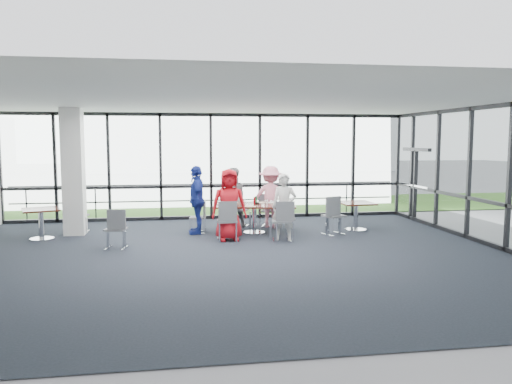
{
  "coord_description": "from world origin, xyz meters",
  "views": [
    {
      "loc": [
        -0.97,
        -10.13,
        2.41
      ],
      "look_at": [
        0.94,
        2.18,
        1.1
      ],
      "focal_mm": 35.0,
      "sensor_mm": 36.0,
      "label": 1
    }
  ],
  "objects": [
    {
      "name": "chair_main_fr",
      "position": [
        1.52,
        3.4,
        0.43
      ],
      "size": [
        0.54,
        0.54,
        0.87
      ],
      "primitive_type": null,
      "rotation": [
        0.0,
        0.0,
        2.8
      ],
      "color": "slate",
      "rests_on": "ground"
    },
    {
      "name": "curtain_wall_back",
      "position": [
        0.0,
        5.0,
        1.6
      ],
      "size": [
        12.0,
        0.1,
        3.2
      ],
      "primitive_type": "cube",
      "color": "white",
      "rests_on": "ground"
    },
    {
      "name": "condiment_caddy",
      "position": [
        1.02,
        2.51,
        0.77
      ],
      "size": [
        0.1,
        0.07,
        0.04
      ],
      "primitive_type": "cube",
      "color": "black",
      "rests_on": "main_table"
    },
    {
      "name": "plate_end",
      "position": [
        0.05,
        2.62,
        0.76
      ],
      "size": [
        0.25,
        0.25,
        0.01
      ],
      "primitive_type": "cylinder",
      "color": "white",
      "rests_on": "main_table"
    },
    {
      "name": "plate_fl",
      "position": [
        0.43,
        2.9,
        0.76
      ],
      "size": [
        0.29,
        0.29,
        0.01
      ],
      "primitive_type": "cylinder",
      "color": "white",
      "rests_on": "main_table"
    },
    {
      "name": "diner_far_right",
      "position": [
        1.52,
        3.24,
        0.85
      ],
      "size": [
        1.2,
        0.83,
        1.69
      ],
      "primitive_type": "imported",
      "rotation": [
        0.0,
        0.0,
        2.87
      ],
      "color": "pink",
      "rests_on": "ground"
    },
    {
      "name": "structural_column",
      "position": [
        -3.6,
        3.0,
        1.6
      ],
      "size": [
        0.5,
        0.5,
        3.2
      ],
      "primitive_type": "cube",
      "color": "white",
      "rests_on": "ground"
    },
    {
      "name": "chair_spare_lb",
      "position": [
        -3.57,
        3.22,
        0.44
      ],
      "size": [
        0.51,
        0.51,
        0.89
      ],
      "primitive_type": null,
      "rotation": [
        0.0,
        0.0,
        2.95
      ],
      "color": "slate",
      "rests_on": "ground"
    },
    {
      "name": "menu_c",
      "position": [
        1.17,
        2.8,
        0.75
      ],
      "size": [
        0.39,
        0.35,
        0.0
      ],
      "primitive_type": "cube",
      "rotation": [
        0.0,
        0.0,
        0.49
      ],
      "color": "white",
      "rests_on": "main_table"
    },
    {
      "name": "diner_end",
      "position": [
        -0.52,
        2.65,
        0.87
      ],
      "size": [
        0.57,
        1.03,
        1.75
      ],
      "primitive_type": "imported",
      "rotation": [
        0.0,
        0.0,
        -1.56
      ],
      "color": "navy",
      "rests_on": "ground"
    },
    {
      "name": "diner_near_left",
      "position": [
        0.21,
        1.64,
        0.86
      ],
      "size": [
        0.86,
        0.57,
        1.72
      ],
      "primitive_type": "imported",
      "rotation": [
        0.0,
        0.0,
        0.03
      ],
      "color": "red",
      "rests_on": "ground"
    },
    {
      "name": "menu_b",
      "position": [
        1.76,
        2.04,
        0.75
      ],
      "size": [
        0.33,
        0.34,
        0.0
      ],
      "primitive_type": "cube",
      "rotation": [
        0.0,
        0.0,
        -0.88
      ],
      "color": "white",
      "rests_on": "main_table"
    },
    {
      "name": "diner_near_right",
      "position": [
        1.51,
        1.45,
        0.8
      ],
      "size": [
        0.69,
        0.59,
        1.61
      ],
      "primitive_type": "imported",
      "rotation": [
        0.0,
        0.0,
        -0.31
      ],
      "color": "silver",
      "rests_on": "ground"
    },
    {
      "name": "menu_a",
      "position": [
        0.78,
        2.07,
        0.75
      ],
      "size": [
        0.33,
        0.27,
        0.0
      ],
      "primitive_type": "cube",
      "rotation": [
        0.0,
        0.0,
        -0.26
      ],
      "color": "white",
      "rests_on": "main_table"
    },
    {
      "name": "floor",
      "position": [
        0.0,
        0.0,
        -0.01
      ],
      "size": [
        12.0,
        10.0,
        0.02
      ],
      "primitive_type": "cube",
      "color": "#1C232A",
      "rests_on": "ground"
    },
    {
      "name": "tumbler_b",
      "position": [
        1.22,
        2.28,
        0.82
      ],
      "size": [
        0.07,
        0.07,
        0.15
      ],
      "primitive_type": "cylinder",
      "color": "white",
      "rests_on": "main_table"
    },
    {
      "name": "main_table",
      "position": [
        0.94,
        2.48,
        0.64
      ],
      "size": [
        2.22,
        1.44,
        0.75
      ],
      "rotation": [
        0.0,
        0.0,
        -0.15
      ],
      "color": "#3E1D11",
      "rests_on": "ground"
    },
    {
      "name": "chair_spare_la",
      "position": [
        -2.37,
        1.08,
        0.44
      ],
      "size": [
        0.51,
        0.51,
        0.88
      ],
      "primitive_type": null,
      "rotation": [
        0.0,
        0.0,
        -0.21
      ],
      "color": "slate",
      "rests_on": "ground"
    },
    {
      "name": "plate_nr",
      "position": [
        1.47,
        2.02,
        0.76
      ],
      "size": [
        0.24,
        0.24,
        0.01
      ],
      "primitive_type": "cylinder",
      "color": "white",
      "rests_on": "main_table"
    },
    {
      "name": "chair_main_end",
      "position": [
        -0.5,
        2.7,
        0.41
      ],
      "size": [
        0.45,
        0.45,
        0.81
      ],
      "primitive_type": null,
      "rotation": [
        0.0,
        0.0,
        -1.72
      ],
      "color": "slate",
      "rests_on": "ground"
    },
    {
      "name": "chair_main_fl",
      "position": [
        0.67,
        3.49,
        0.48
      ],
      "size": [
        0.61,
        0.61,
        0.96
      ],
      "primitive_type": null,
      "rotation": [
        0.0,
        0.0,
        2.74
      ],
      "color": "slate",
      "rests_on": "ground"
    },
    {
      "name": "side_table_right",
      "position": [
        3.68,
        2.46,
        0.63
      ],
      "size": [
        0.9,
        0.9,
        0.75
      ],
      "rotation": [
        0.0,
        0.0,
        0.05
      ],
      "color": "#3E1D11",
      "rests_on": "ground"
    },
    {
      "name": "exit_door",
      "position": [
        6.0,
        3.75,
        1.05
      ],
      "size": [
        0.12,
        1.6,
        2.1
      ],
      "primitive_type": "cube",
      "color": "black",
      "rests_on": "ground"
    },
    {
      "name": "plate_nl",
      "position": [
        0.3,
        2.23,
        0.76
      ],
      "size": [
        0.27,
        0.27,
        0.01
      ],
      "primitive_type": "cylinder",
      "color": "white",
      "rests_on": "main_table"
    },
    {
      "name": "guard_rail",
      "position": [
        0.0,
        5.6,
        0.5
      ],
      "size": [
        12.0,
        0.06,
        0.06
      ],
      "primitive_type": "cylinder",
      "rotation": [
        0.0,
        1.57,
        0.0
      ],
      "color": "#2D2D33",
      "rests_on": "ground"
    },
    {
      "name": "chair_main_nl",
      "position": [
        0.15,
        1.63,
        0.47
      ],
      "size": [
        0.47,
        0.47,
        0.95
      ],
      "primitive_type": null,
      "rotation": [
        0.0,
        0.0,
        0.01
      ],
      "color": "slate",
      "rests_on": "ground"
    },
    {
      "name": "plate_fr",
      "position": [
        1.45,
        2.72,
        0.76
      ],
      "size": [
        0.28,
        0.28,
        0.01
      ],
      "primitive_type": "cylinder",
      "color": "white",
      "rests_on": "main_table"
    },
    {
      "name": "diner_far_left",
      "position": [
        0.49,
        3.51,
        0.82
      ],
      "size": [
        0.84,
        0.57,
        1.64
      ],
      "primitive_type": "imported",
      "rotation": [
        0.0,
        0.0,
        3.24
      ],
      "color": "gray",
      "rests_on": "ground"
    },
    {
      "name": "apron",
      "position": [
        0.0,
        10.0,
        -0.02
      ],
      "size": [
        80.0,
        70.0,
        0.02
      ],
      "primitive_type": "cube",
      "color": "slate",
      "rests_on": "ground"
    },
    {
      "name": "chair_spare_r",
      "position": [
        2.9,
        1.91,
        0.49
      ],
      "size": [
        0.63,
        0.63,
        0.98
      ],
      "primitive_type": null,
      "rotation": [
        0.0,
        0.0,
        0.4
      ],
      "color": "slate",
      "rests_on": "ground"
    },
    {
      "name": "tumbler_c",
      "position": [
        1.01,
        2.7,
        0.82
      ],
      "size": [
        0.07,
        0.07,
        0.14
      ],
      "primitive_type": "cylinder",
      "color": "white",
      "rests_on": "main_table"
    },
    {
      "name": "grass_strip",
      "position": [
        0.0,
        8.0,
        0.01
      ],
      "size": [
        80.0,
        5.0,
        0.01
      ],
      "primitive_type": "cube",
      "color": "#29621E",
      "rests_on": "ground"
    },
    {
      "name": "wall_front",
      "position": [
        0.0,
        -5.0,
        1.6
      ],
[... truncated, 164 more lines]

